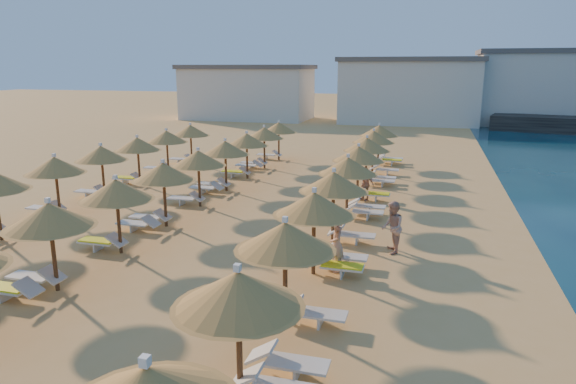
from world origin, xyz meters
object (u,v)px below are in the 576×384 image
(parasol_row_east, at_px, (334,183))
(parasol_row_west, at_px, (163,173))
(beachgoer_c, at_px, (365,184))
(beachgoer_a, at_px, (337,244))
(beachgoer_b, at_px, (392,227))

(parasol_row_east, bearing_deg, parasol_row_west, 180.00)
(parasol_row_west, height_order, beachgoer_c, parasol_row_west)
(parasol_row_west, height_order, beachgoer_a, parasol_row_west)
(parasol_row_east, bearing_deg, beachgoer_c, 86.76)
(beachgoer_b, bearing_deg, parasol_row_west, -103.77)
(beachgoer_c, height_order, beachgoer_a, beachgoer_a)
(parasol_row_east, bearing_deg, beachgoer_a, -76.78)
(parasol_row_east, height_order, beachgoer_c, parasol_row_east)
(parasol_row_east, relative_size, parasol_row_west, 1.00)
(parasol_row_east, height_order, parasol_row_west, same)
(beachgoer_c, relative_size, beachgoer_a, 0.90)
(beachgoer_b, bearing_deg, beachgoer_c, -175.15)
(beachgoer_b, xyz_separation_m, beachgoer_c, (-1.81, 6.97, -0.11))
(parasol_row_east, xyz_separation_m, beachgoer_c, (0.36, 6.33, -1.39))
(beachgoer_b, height_order, beachgoer_c, beachgoer_b)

